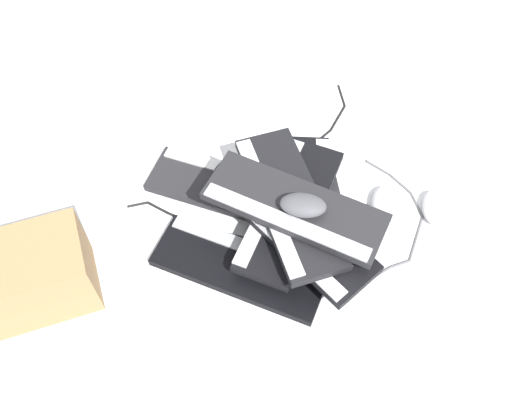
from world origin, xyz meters
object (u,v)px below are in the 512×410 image
Objects in this scene: keyboard_3 at (303,202)px; mouse_2 at (383,202)px; keyboard_0 at (228,188)px; mouse_0 at (391,210)px; keyboard_5 at (295,228)px; keyboard_6 at (288,202)px; mouse_5 at (434,207)px; keyboard_7 at (294,207)px; keyboard_4 at (289,208)px; keyboard_1 at (240,267)px; mouse_3 at (328,150)px; cardboard_box at (24,278)px; mouse_1 at (303,205)px; keyboard_2 at (313,205)px; mouse_4 at (225,176)px.

mouse_2 is at bearing -132.69° from keyboard_3.
keyboard_0 is 0.22m from keyboard_3.
mouse_0 is 0.03m from mouse_2.
keyboard_5 is 4.11× the size of mouse_2.
keyboard_6 reaches higher than mouse_5.
keyboard_4 is at bearing -41.37° from keyboard_7.
keyboard_3 is 0.95× the size of keyboard_6.
keyboard_6 reaches higher than keyboard_3.
mouse_3 is at bearing -80.55° from keyboard_1.
mouse_3 is at bearing -106.13° from cardboard_box.
mouse_0 and mouse_2 have the same top height.
mouse_3 is (0.07, -0.45, 0.01)m from keyboard_1.
mouse_0 is at bearing -146.60° from keyboard_0.
mouse_1 reaches higher than keyboard_0.
keyboard_1 is 1.02× the size of keyboard_6.
keyboard_7 is (-0.04, -0.15, 0.15)m from keyboard_1.
keyboard_1 is 1.00× the size of keyboard_7.
keyboard_6 is at bearing -119.81° from cardboard_box.
keyboard_7 reaches higher than keyboard_6.
cardboard_box is (0.33, 0.57, -0.04)m from keyboard_6.
keyboard_3 is 0.16m from keyboard_7.
keyboard_2 is 0.19m from mouse_2.
keyboard_6 reaches higher than mouse_2.
mouse_2 is at bearing -110.42° from keyboard_1.
keyboard_7 is at bearing 179.32° from keyboard_0.
mouse_3 is (0.23, -0.04, 0.00)m from mouse_2.
mouse_0 is 1.00× the size of mouse_3.
mouse_3 is at bearing 157.41° from mouse_0.
mouse_0 is at bearing -114.21° from keyboard_1.
keyboard_7 reaches higher than keyboard_5.
mouse_3 reaches higher than keyboard_2.
mouse_1 reaches higher than keyboard_7.
keyboard_3 is 3.93× the size of mouse_4.
mouse_4 is at bearing -154.58° from mouse_3.
keyboard_6 is 4.16× the size of mouse_5.
keyboard_0 is 4.21× the size of mouse_4.
keyboard_3 reaches higher than mouse_0.
mouse_1 is 1.00× the size of mouse_3.
keyboard_6 is 0.99× the size of keyboard_7.
mouse_5 is (-0.22, -0.34, -0.14)m from keyboard_7.
keyboard_5 is at bearing -127.51° from mouse_0.
keyboard_5 is at bearing 148.88° from keyboard_6.
mouse_3 is (-0.12, -0.29, 0.01)m from keyboard_0.
mouse_5 is at bearing -118.17° from keyboard_1.
keyboard_6 reaches higher than mouse_3.
keyboard_3 is 0.12m from keyboard_6.
mouse_2 is at bearing 93.80° from mouse_4.
keyboard_0 is at bearing -88.93° from mouse_5.
mouse_1 is 0.37m from mouse_3.
keyboard_6 is (-0.01, 0.02, 0.06)m from keyboard_4.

